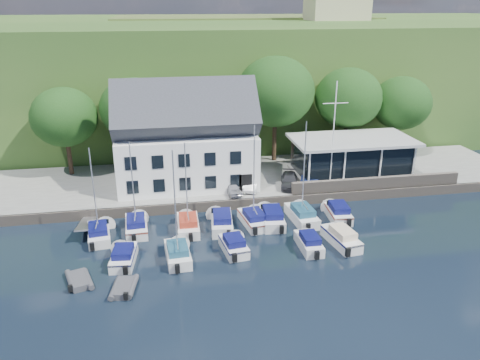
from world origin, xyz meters
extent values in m
plane|color=black|center=(0.00, 0.00, 0.00)|extent=(180.00, 180.00, 0.00)
cube|color=gray|center=(0.00, 17.50, 0.50)|extent=(60.00, 13.00, 1.00)
cube|color=#6A6055|center=(0.00, 11.00, 0.50)|extent=(60.00, 0.30, 1.00)
cube|color=#274D1C|center=(0.00, 62.00, 8.00)|extent=(160.00, 75.00, 16.00)
cube|color=#546331|center=(8.00, 70.00, 16.15)|extent=(50.00, 30.00, 0.30)
cube|color=#6A6055|center=(12.00, 11.40, 1.60)|extent=(18.00, 0.50, 1.20)
imported|color=#B7B7BC|center=(-2.83, 12.64, 1.56)|extent=(1.82, 3.45, 1.12)
imported|color=silver|center=(-0.66, 13.65, 1.64)|extent=(2.54, 4.14, 1.29)
imported|color=#323338|center=(3.34, 13.57, 1.62)|extent=(2.79, 4.58, 1.24)
imported|color=#2F458F|center=(5.65, 13.97, 1.63)|extent=(2.50, 3.93, 1.25)
camera|label=1|loc=(-9.64, -30.18, 18.96)|focal=35.00mm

